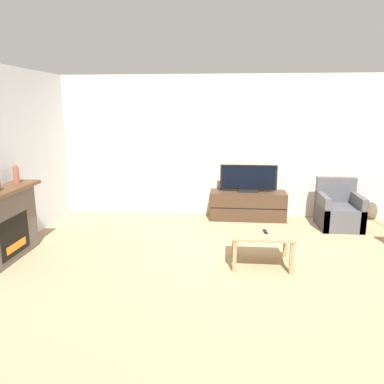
# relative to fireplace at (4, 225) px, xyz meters

# --- Properties ---
(ground_plane) EXTENTS (24.00, 24.00, 0.00)m
(ground_plane) POSITION_rel_fireplace_xyz_m (3.34, 0.16, -0.52)
(ground_plane) COLOR #9E8460
(wall_back) EXTENTS (12.00, 0.06, 2.70)m
(wall_back) POSITION_rel_fireplace_xyz_m (3.34, 2.60, 0.83)
(wall_back) COLOR beige
(wall_back) RESTS_ON ground
(fireplace) EXTENTS (0.42, 1.37, 1.03)m
(fireplace) POSITION_rel_fireplace_xyz_m (0.00, 0.00, 0.00)
(fireplace) COLOR #564C47
(fireplace) RESTS_ON ground
(mantel_vase_right) EXTENTS (0.08, 0.08, 0.27)m
(mantel_vase_right) POSITION_rel_fireplace_xyz_m (0.02, 0.41, 0.63)
(mantel_vase_right) COLOR #994C3D
(mantel_vase_right) RESTS_ON fireplace
(tv_stand) EXTENTS (1.43, 0.46, 0.54)m
(tv_stand) POSITION_rel_fireplace_xyz_m (3.46, 2.30, -0.26)
(tv_stand) COLOR #422D1E
(tv_stand) RESTS_ON ground
(tv) EXTENTS (1.06, 0.18, 0.51)m
(tv) POSITION_rel_fireplace_xyz_m (3.46, 2.30, 0.25)
(tv) COLOR black
(tv) RESTS_ON tv_stand
(armchair) EXTENTS (0.70, 0.76, 0.85)m
(armchair) POSITION_rel_fireplace_xyz_m (5.05, 1.98, -0.24)
(armchair) COLOR #4C4C51
(armchair) RESTS_ON ground
(coffee_table) EXTENTS (0.81, 0.63, 0.46)m
(coffee_table) POSITION_rel_fireplace_xyz_m (3.54, 0.19, -0.13)
(coffee_table) COLOR #A37F56
(coffee_table) RESTS_ON ground
(remote) EXTENTS (0.06, 0.15, 0.02)m
(remote) POSITION_rel_fireplace_xyz_m (3.58, 0.20, -0.06)
(remote) COLOR black
(remote) RESTS_ON coffee_table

